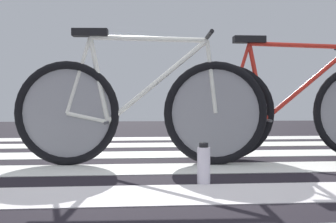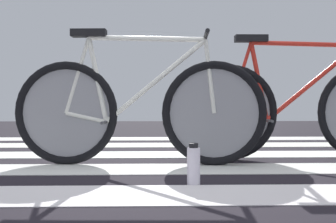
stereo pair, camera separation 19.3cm
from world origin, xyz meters
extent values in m
cube|color=black|center=(0.00, 0.00, 0.01)|extent=(18.00, 14.00, 0.02)
cube|color=silver|center=(0.04, -0.66, 0.02)|extent=(5.20, 0.44, 0.00)
cube|color=silver|center=(0.07, 0.11, 0.02)|extent=(5.20, 0.44, 0.00)
cube|color=silver|center=(-0.09, 0.86, 0.02)|extent=(5.20, 0.44, 0.00)
cube|color=silver|center=(-0.09, 1.63, 0.02)|extent=(5.20, 0.44, 0.00)
cube|color=silver|center=(-0.11, 2.36, 0.02)|extent=(5.20, 0.44, 0.00)
torus|color=black|center=(-0.63, 0.32, 0.38)|extent=(0.72, 0.10, 0.72)
torus|color=black|center=(0.38, 0.25, 0.38)|extent=(0.72, 0.10, 0.72)
cylinder|color=gray|center=(-0.63, 0.32, 0.38)|extent=(0.61, 0.05, 0.61)
cylinder|color=gray|center=(0.38, 0.25, 0.38)|extent=(0.61, 0.05, 0.61)
cylinder|color=white|center=(-0.08, 0.28, 0.89)|extent=(0.80, 0.09, 0.05)
cylinder|color=white|center=(-0.02, 0.28, 0.60)|extent=(0.70, 0.08, 0.59)
cylinder|color=white|center=(-0.42, 0.31, 0.61)|extent=(0.16, 0.04, 0.59)
cylinder|color=white|center=(-0.50, 0.31, 0.35)|extent=(0.29, 0.05, 0.09)
cylinder|color=white|center=(-0.56, 0.31, 0.64)|extent=(0.19, 0.04, 0.53)
cylinder|color=white|center=(0.35, 0.26, 0.63)|extent=(0.09, 0.03, 0.50)
cube|color=black|center=(-0.48, 0.31, 0.93)|extent=(0.25, 0.11, 0.05)
cylinder|color=black|center=(0.32, 0.26, 0.90)|extent=(0.06, 0.52, 0.03)
cylinder|color=#4C4C51|center=(-0.36, 0.30, 0.32)|extent=(0.04, 0.34, 0.02)
torus|color=black|center=(0.54, 0.53, 0.38)|extent=(0.72, 0.07, 0.72)
cylinder|color=gray|center=(0.54, 0.53, 0.38)|extent=(0.61, 0.02, 0.61)
cylinder|color=red|center=(1.10, 0.52, 0.89)|extent=(0.80, 0.05, 0.05)
cylinder|color=red|center=(1.16, 0.52, 0.60)|extent=(0.70, 0.04, 0.59)
cylinder|color=red|center=(0.76, 0.53, 0.61)|extent=(0.15, 0.04, 0.59)
cylinder|color=red|center=(0.68, 0.53, 0.35)|extent=(0.29, 0.03, 0.09)
cylinder|color=red|center=(0.62, 0.53, 0.64)|extent=(0.18, 0.03, 0.53)
cube|color=black|center=(0.70, 0.53, 0.93)|extent=(0.24, 0.09, 0.05)
cylinder|color=#4C4C51|center=(0.82, 0.53, 0.32)|extent=(0.03, 0.34, 0.02)
cylinder|color=white|center=(0.18, -0.41, 0.12)|extent=(0.07, 0.07, 0.20)
cylinder|color=black|center=(0.18, -0.41, 0.23)|extent=(0.05, 0.05, 0.02)
camera|label=1|loc=(-0.20, -2.63, 0.46)|focal=45.51mm
camera|label=2|loc=(-0.01, -2.63, 0.46)|focal=45.51mm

